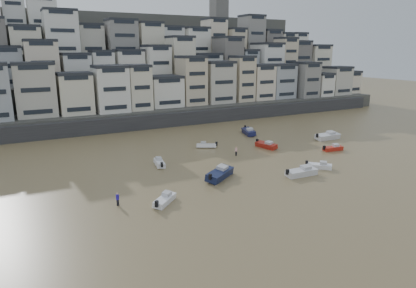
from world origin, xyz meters
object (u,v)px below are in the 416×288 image
boat_a (302,171)px  boat_d (333,147)px  boat_c (220,173)px  person_pink (236,151)px  boat_h (206,145)px  boat_j (165,199)px  boat_b (319,165)px  boat_i (249,131)px  person_blue (118,199)px  boat_f (159,162)px  boat_e (266,144)px  boat_g (328,135)px

boat_a → boat_d: 18.00m
boat_c → person_pink: size_ratio=3.88×
boat_h → boat_j: boat_j is taller
boat_a → boat_b: bearing=17.7°
boat_j → boat_i: bearing=-1.2°
boat_b → person_blue: 33.76m
boat_f → person_pink: (14.94, -0.88, 0.24)m
boat_i → boat_e: bearing=0.0°
boat_i → person_pink: 18.28m
boat_i → boat_a: bearing=-0.3°
boat_c → boat_i: 31.43m
boat_g → boat_j: size_ratio=1.41×
boat_f → boat_h: boat_f is taller
boat_j → person_blue: size_ratio=2.70×
boat_i → boat_f: bearing=-47.0°
boat_d → boat_e: bearing=149.5°
boat_j → boat_a: bearing=-42.6°
boat_e → person_blue: 36.83m
boat_d → boat_g: bearing=57.1°
boat_g → person_pink: boat_g is taller
boat_g → boat_i: boat_g is taller
boat_c → boat_h: size_ratio=1.56×
boat_j → person_pink: (20.05, 14.64, 0.23)m
person_blue → person_pink: bearing=26.0°
boat_f → boat_e: bearing=-77.4°
boat_f → person_blue: bearing=151.6°
boat_e → boat_j: size_ratio=1.13×
boat_f → boat_h: 14.43m
boat_j → boat_c: bearing=-18.2°
person_blue → boat_f: bearing=51.4°
boat_c → boat_e: size_ratio=1.27×
boat_f → person_blue: size_ratio=2.66×
boat_j → person_blue: 5.95m
boat_g → person_blue: 52.23m
boat_d → boat_j: 39.77m
boat_j → boat_f: bearing=29.0°
boat_a → boat_b: boat_a is taller
boat_c → boat_j: (-11.05, -5.04, -0.28)m
boat_g → person_pink: (-24.74, -1.45, -0.03)m
boat_c → boat_e: 20.77m
boat_h → person_blue: (-23.34, -20.25, 0.28)m
boat_i → person_blue: person_blue is taller
boat_b → boat_f: boat_f is taller
person_blue → boat_d: bearing=8.4°
boat_h → boat_i: 15.51m
boat_f → boat_j: bearing=171.9°
boat_a → boat_c: size_ratio=0.86×
boat_b → boat_g: boat_g is taller
boat_i → boat_h: bearing=-49.8°
boat_h → person_blue: person_blue is taller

